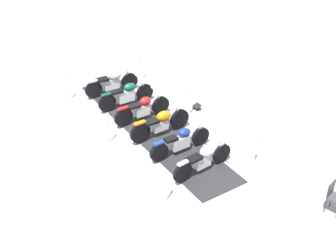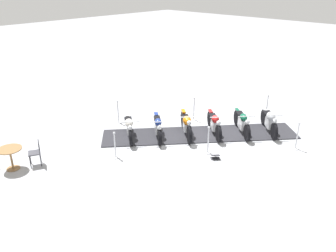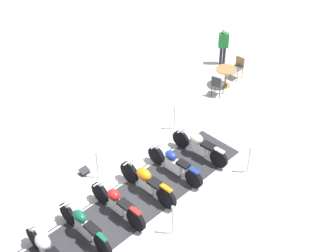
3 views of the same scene
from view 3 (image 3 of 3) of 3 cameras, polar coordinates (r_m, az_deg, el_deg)
The scene contains 17 objects.
ground_plane at distance 14.32m, azimuth -4.14°, elevation -9.27°, with size 80.00×80.00×0.00m, color #A8AAB2.
display_platform at distance 14.31m, azimuth -4.14°, elevation -9.22°, with size 8.06×1.62×0.03m, color #28282D.
motorcycle_cream at distance 15.52m, azimuth 3.66°, elevation -2.26°, with size 1.37×1.80×0.93m.
motorcycle_navy at distance 14.89m, azimuth 0.70°, elevation -4.49°, with size 1.52×1.77×0.91m.
motorcycle_copper at distance 14.24m, azimuth -2.58°, elevation -6.56°, with size 1.55×1.81×1.04m.
motorcycle_maroon at distance 13.73m, azimuth -6.13°, elevation -9.07°, with size 1.49×1.74×0.99m.
motorcycle_forest at distance 13.28m, azimuth -10.04°, elevation -11.57°, with size 1.56×1.72×0.99m.
motorcycle_chrome at distance 12.91m, azimuth -14.29°, elevation -14.12°, with size 1.61×1.60×0.99m.
stanchion_right_mid at distance 14.96m, azimuth -8.36°, elevation -5.08°, with size 0.30×0.30×1.08m.
stanchion_right_front at distance 16.74m, azimuth 0.74°, elevation 0.40°, with size 0.35×0.35×1.02m.
stanchion_left_front at distance 15.22m, azimuth 9.53°, elevation -4.58°, with size 0.33×0.33×1.07m.
stanchion_left_mid at distance 13.26m, azimuth 0.56°, elevation -11.69°, with size 0.31×0.31×1.12m.
info_placard at distance 15.39m, azimuth -9.92°, elevation -5.42°, with size 0.38×0.38×0.19m.
cafe_table at distance 19.07m, azimuth 6.91°, elevation 6.28°, with size 0.81×0.81×0.78m.
cafe_chair_near_table at distance 18.45m, azimuth 5.88°, elevation 4.98°, with size 0.53×0.53×0.90m.
cafe_chair_across_table at distance 19.68m, azimuth 8.35°, elevation 7.07°, with size 0.56×0.56×0.92m.
bystander_person at distance 20.35m, azimuth 6.62°, elevation 9.76°, with size 0.26×0.42×1.66m.
Camera 3 is at (-9.67, -1.56, 10.45)m, focal length 51.18 mm.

